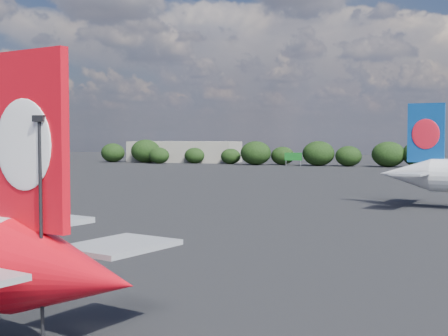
% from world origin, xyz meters
% --- Properties ---
extents(ground, '(500.00, 500.00, 0.00)m').
position_xyz_m(ground, '(0.00, 60.00, 0.00)').
color(ground, black).
rests_on(ground, ground).
extents(apron_lamp_post, '(0.55, 0.30, 11.20)m').
position_xyz_m(apron_lamp_post, '(14.67, -7.63, 6.25)').
color(apron_lamp_post, black).
rests_on(apron_lamp_post, ground).
extents(terminal_building, '(42.00, 16.00, 8.00)m').
position_xyz_m(terminal_building, '(-65.00, 192.00, 4.00)').
color(terminal_building, gray).
rests_on(terminal_building, ground).
extents(highway_sign, '(6.00, 0.30, 4.50)m').
position_xyz_m(highway_sign, '(-18.00, 176.00, 3.13)').
color(highway_sign, '#125E1B').
rests_on(highway_sign, ground).
extents(billboard_yellow, '(5.00, 0.30, 5.50)m').
position_xyz_m(billboard_yellow, '(12.00, 182.00, 3.87)').
color(billboard_yellow, '#ECAD14').
rests_on(billboard_yellow, ground).
extents(horizon_treeline, '(207.84, 14.23, 9.25)m').
position_xyz_m(horizon_treeline, '(9.14, 180.38, 3.91)').
color(horizon_treeline, black).
rests_on(horizon_treeline, ground).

